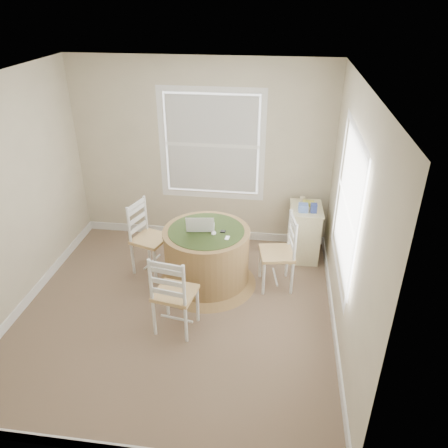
# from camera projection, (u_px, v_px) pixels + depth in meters

# --- Properties ---
(room) EXTENTS (3.64, 3.64, 2.64)m
(room) POSITION_uv_depth(u_px,v_px,m) (189.00, 207.00, 4.60)
(room) COLOR #8A7157
(room) RESTS_ON ground
(round_table) EXTENTS (1.24, 1.24, 0.76)m
(round_table) POSITION_uv_depth(u_px,v_px,m) (207.00, 255.00, 5.41)
(round_table) COLOR olive
(round_table) RESTS_ON ground
(chair_left) EXTENTS (0.51, 0.52, 0.95)m
(chair_left) POSITION_uv_depth(u_px,v_px,m) (150.00, 239.00, 5.64)
(chair_left) COLOR white
(chair_left) RESTS_ON ground
(chair_near) EXTENTS (0.48, 0.46, 0.95)m
(chair_near) POSITION_uv_depth(u_px,v_px,m) (175.00, 293.00, 4.64)
(chair_near) COLOR white
(chair_near) RESTS_ON ground
(chair_right) EXTENTS (0.47, 0.48, 0.95)m
(chair_right) POSITION_uv_depth(u_px,v_px,m) (277.00, 253.00, 5.34)
(chair_right) COLOR white
(chair_right) RESTS_ON ground
(laptop) EXTENTS (0.37, 0.33, 0.23)m
(laptop) POSITION_uv_depth(u_px,v_px,m) (201.00, 227.00, 5.26)
(laptop) COLOR white
(laptop) RESTS_ON round_table
(mouse) EXTENTS (0.07, 0.10, 0.03)m
(mouse) POSITION_uv_depth(u_px,v_px,m) (214.00, 233.00, 5.18)
(mouse) COLOR white
(mouse) RESTS_ON round_table
(phone) EXTENTS (0.05, 0.09, 0.02)m
(phone) POSITION_uv_depth(u_px,v_px,m) (227.00, 238.00, 5.09)
(phone) COLOR #B7BABF
(phone) RESTS_ON round_table
(keys) EXTENTS (0.06, 0.06, 0.02)m
(keys) POSITION_uv_depth(u_px,v_px,m) (223.00, 232.00, 5.21)
(keys) COLOR black
(keys) RESTS_ON round_table
(corner_chest) EXTENTS (0.44, 0.58, 0.76)m
(corner_chest) POSITION_uv_depth(u_px,v_px,m) (304.00, 232.00, 5.99)
(corner_chest) COLOR #F5F2B8
(corner_chest) RESTS_ON ground
(tissue_box) EXTENTS (0.12, 0.12, 0.10)m
(tissue_box) POSITION_uv_depth(u_px,v_px,m) (303.00, 208.00, 5.69)
(tissue_box) COLOR #6387E2
(tissue_box) RESTS_ON corner_chest
(box_yellow) EXTENTS (0.15, 0.10, 0.06)m
(box_yellow) POSITION_uv_depth(u_px,v_px,m) (308.00, 204.00, 5.85)
(box_yellow) COLOR #E6E551
(box_yellow) RESTS_ON corner_chest
(box_blue) EXTENTS (0.08, 0.08, 0.12)m
(box_blue) POSITION_uv_depth(u_px,v_px,m) (314.00, 208.00, 5.66)
(box_blue) COLOR #3649A4
(box_blue) RESTS_ON corner_chest
(cup_cream) EXTENTS (0.07, 0.07, 0.09)m
(cup_cream) POSITION_uv_depth(u_px,v_px,m) (302.00, 200.00, 5.91)
(cup_cream) COLOR beige
(cup_cream) RESTS_ON corner_chest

